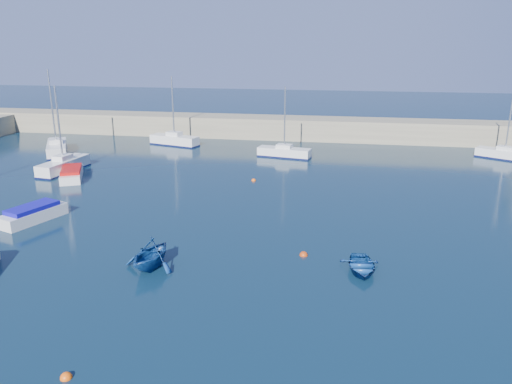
% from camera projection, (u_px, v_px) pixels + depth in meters
% --- Properties ---
extents(ground, '(220.00, 220.00, 0.00)m').
position_uv_depth(ground, '(215.00, 353.00, 19.92)').
color(ground, '#0C2235').
rests_on(ground, ground).
extents(back_wall, '(96.00, 4.50, 2.60)m').
position_uv_depth(back_wall, '(306.00, 128.00, 62.87)').
color(back_wall, gray).
rests_on(back_wall, ground).
extents(sailboat_3, '(2.41, 6.17, 8.05)m').
position_uv_depth(sailboat_3, '(64.00, 165.00, 47.19)').
color(sailboat_3, silver).
rests_on(sailboat_3, ground).
extents(sailboat_4, '(5.06, 6.90, 9.04)m').
position_uv_depth(sailboat_4, '(57.00, 148.00, 54.83)').
color(sailboat_4, silver).
rests_on(sailboat_4, ground).
extents(sailboat_5, '(6.22, 3.28, 8.03)m').
position_uv_depth(sailboat_5, '(175.00, 140.00, 59.14)').
color(sailboat_5, silver).
rests_on(sailboat_5, ground).
extents(sailboat_6, '(5.81, 2.59, 7.44)m').
position_uv_depth(sailboat_6, '(284.00, 152.00, 53.13)').
color(sailboat_6, silver).
rests_on(sailboat_6, ground).
extents(sailboat_7, '(5.59, 4.21, 7.39)m').
position_uv_depth(sailboat_7, '(505.00, 154.00, 52.22)').
color(sailboat_7, silver).
rests_on(sailboat_7, ground).
extents(motorboat_1, '(3.03, 4.86, 1.12)m').
position_uv_depth(motorboat_1, '(33.00, 214.00, 34.33)').
color(motorboat_1, silver).
rests_on(motorboat_1, ground).
extents(motorboat_2, '(3.62, 5.12, 1.00)m').
position_uv_depth(motorboat_2, '(72.00, 174.00, 44.87)').
color(motorboat_2, silver).
rests_on(motorboat_2, ground).
extents(dinghy_center, '(2.40, 3.18, 0.62)m').
position_uv_depth(dinghy_center, '(361.00, 266.00, 26.87)').
color(dinghy_center, navy).
rests_on(dinghy_center, ground).
extents(dinghy_left, '(3.41, 3.76, 1.73)m').
position_uv_depth(dinghy_left, '(150.00, 254.00, 27.11)').
color(dinghy_left, navy).
rests_on(dinghy_left, ground).
extents(buoy_0, '(0.45, 0.45, 0.45)m').
position_uv_depth(buoy_0, '(66.00, 378.00, 18.47)').
color(buoy_0, '#EC550C').
rests_on(buoy_0, ground).
extents(buoy_1, '(0.49, 0.49, 0.49)m').
position_uv_depth(buoy_1, '(304.00, 255.00, 28.96)').
color(buoy_1, '#AE370D').
rests_on(buoy_1, ground).
extents(buoy_3, '(0.40, 0.40, 0.40)m').
position_uv_depth(buoy_3, '(254.00, 181.00, 44.30)').
color(buoy_3, '#EC550C').
rests_on(buoy_3, ground).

